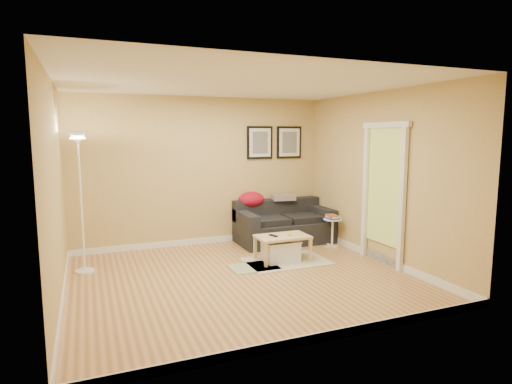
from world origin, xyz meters
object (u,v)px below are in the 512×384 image
sofa (284,222)px  storage_bin (281,251)px  side_table (332,233)px  coffee_table (283,248)px  book_stack (332,217)px  floor_lamp (81,207)px

sofa → storage_bin: bearing=-118.4°
side_table → storage_bin: bearing=-159.1°
coffee_table → book_stack: book_stack is taller
sofa → coffee_table: 1.18m
storage_bin → book_stack: (1.20, 0.46, 0.37)m
floor_lamp → book_stack: bearing=-1.8°
storage_bin → book_stack: book_stack is taller
sofa → side_table: 0.89m
sofa → book_stack: 0.88m
storage_bin → side_table: bearing=20.9°
sofa → book_stack: (0.63, -0.60, 0.16)m
coffee_table → side_table: bearing=31.7°
coffee_table → storage_bin: 0.06m
side_table → book_stack: bearing=-172.7°
coffee_table → floor_lamp: size_ratio=0.40×
book_stack → floor_lamp: floor_lamp is taller
side_table → book_stack: book_stack is taller
sofa → side_table: (0.64, -0.60, -0.13)m
sofa → book_stack: bearing=-43.8°
coffee_table → storage_bin: coffee_table is taller
storage_bin → floor_lamp: floor_lamp is taller
side_table → sofa: bearing=136.8°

